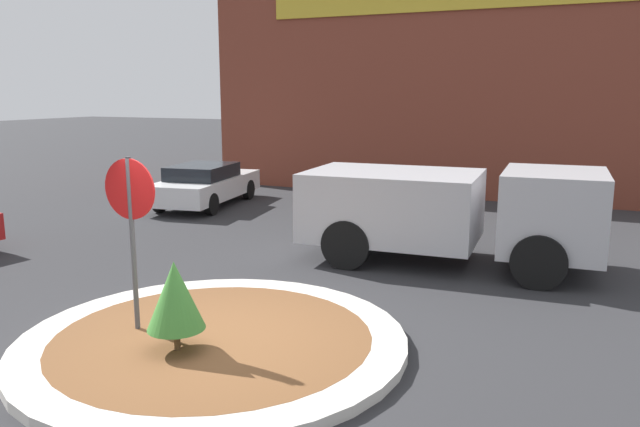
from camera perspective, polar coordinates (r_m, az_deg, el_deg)
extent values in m
plane|color=#2D2D30|center=(8.68, -9.71, -11.85)|extent=(120.00, 120.00, 0.00)
cylinder|color=beige|center=(8.65, -9.72, -11.42)|extent=(5.19, 5.19, 0.14)
cylinder|color=brown|center=(8.65, -9.72, -11.40)|extent=(4.26, 4.26, 0.14)
cylinder|color=#4C4C51|center=(8.79, -16.71, -3.21)|extent=(0.07, 0.07, 2.52)
cylinder|color=#B71414|center=(8.63, -17.01, 2.15)|extent=(0.82, 0.03, 0.82)
cylinder|color=brown|center=(8.24, -12.93, -11.11)|extent=(0.08, 0.08, 0.28)
cone|color=#3D7F33|center=(8.04, -13.11, -7.30)|extent=(0.73, 0.73, 0.87)
cube|color=#B2B2B7|center=(12.29, 20.53, 0.17)|extent=(1.92, 2.33, 1.50)
cube|color=#B2B2B7|center=(12.68, 6.66, 0.80)|extent=(3.50, 2.53, 1.36)
cube|color=black|center=(12.26, 23.56, 1.18)|extent=(0.15, 1.99, 0.53)
cylinder|color=black|center=(13.49, 19.68, -1.90)|extent=(0.97, 0.31, 0.96)
cylinder|color=black|center=(11.39, 19.37, -4.20)|extent=(0.97, 0.31, 0.96)
cylinder|color=black|center=(13.98, 5.25, -0.85)|extent=(0.97, 0.31, 0.96)
cylinder|color=black|center=(11.97, 2.42, -2.85)|extent=(0.97, 0.31, 0.96)
cube|color=brown|center=(23.22, 12.30, 11.23)|extent=(15.95, 6.00, 7.05)
cube|color=silver|center=(18.98, -10.36, 2.40)|extent=(2.37, 4.59, 0.59)
cube|color=black|center=(18.72, -10.70, 3.80)|extent=(1.83, 2.31, 0.40)
cylinder|color=black|center=(20.57, -10.70, 2.35)|extent=(0.28, 0.63, 0.61)
cylinder|color=black|center=(19.92, -6.56, 2.19)|extent=(0.28, 0.63, 0.61)
cylinder|color=black|center=(18.21, -14.46, 1.07)|extent=(0.28, 0.63, 0.61)
cylinder|color=black|center=(17.47, -9.90, 0.85)|extent=(0.28, 0.63, 0.61)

